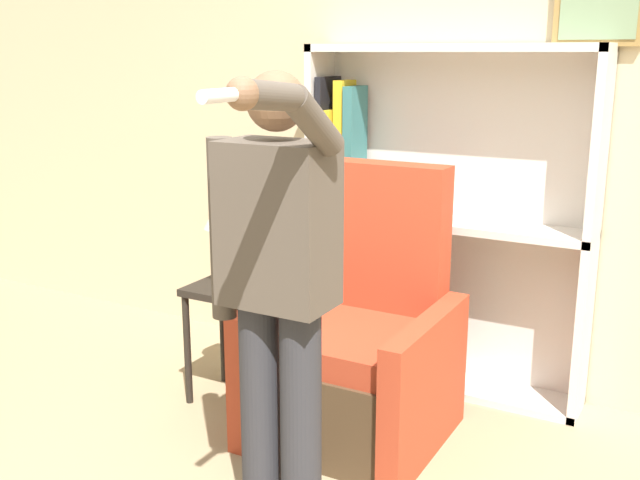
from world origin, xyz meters
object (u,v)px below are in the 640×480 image
Objects in this scene: bookcase at (415,221)px; side_table at (228,311)px; table_lamp at (225,213)px; person_standing at (276,286)px; armchair at (358,354)px.

bookcase is 2.92× the size of side_table.
bookcase is at bearing 44.48° from table_lamp.
person_standing is at bearing -86.47° from bookcase.
person_standing reaches higher than side_table.
armchair is at bearing -89.32° from bookcase.
armchair is at bearing 1.77° from table_lamp.
person_standing is 1.25m from side_table.
person_standing is (0.09, -0.84, 0.58)m from armchair.
side_table is at bearing -116.57° from table_lamp.
side_table is 0.51m from table_lamp.
bookcase reaches higher than armchair.
side_table is at bearing 134.86° from person_standing.
table_lamp is at bearing 63.43° from side_table.
table_lamp reaches higher than side_table.
person_standing reaches higher than armchair.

